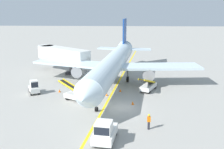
{
  "coord_description": "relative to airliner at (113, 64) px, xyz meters",
  "views": [
    {
      "loc": [
        0.23,
        -30.53,
        12.3
      ],
      "look_at": [
        -1.61,
        7.11,
        2.5
      ],
      "focal_mm": 41.28,
      "sensor_mm": 36.0,
      "label": 1
    }
  ],
  "objects": [
    {
      "name": "pushback_tug",
      "position": [
        -0.01,
        -19.24,
        -2.42
      ],
      "size": [
        2.36,
        3.82,
        2.2
      ],
      "color": "silver",
      "rests_on": "ground"
    },
    {
      "name": "ground_plane",
      "position": [
        1.54,
        -10.65,
        -3.42
      ],
      "size": [
        300.0,
        300.0,
        0.0
      ],
      "primitive_type": "plane",
      "color": "#9E9B93"
    },
    {
      "name": "baggage_tug_near_wing",
      "position": [
        -11.45,
        -5.67,
        -2.49
      ],
      "size": [
        2.26,
        2.73,
        2.1
      ],
      "color": "silver",
      "rests_on": "ground"
    },
    {
      "name": "ground_crew_marshaller",
      "position": [
        4.38,
        -16.46,
        -2.51
      ],
      "size": [
        0.36,
        0.24,
        1.7
      ],
      "color": "#26262D",
      "rests_on": "ground"
    },
    {
      "name": "airliner",
      "position": [
        0.0,
        0.0,
        0.0
      ],
      "size": [
        28.37,
        35.32,
        10.1
      ],
      "color": "silver",
      "rests_on": "ground"
    },
    {
      "name": "safety_cone_nose_right",
      "position": [
        -0.72,
        -6.14,
        -3.2
      ],
      "size": [
        0.36,
        0.36,
        0.44
      ],
      "primitive_type": "cone",
      "color": "orange",
      "rests_on": "ground"
    },
    {
      "name": "taxi_line_yellow",
      "position": [
        -0.07,
        -5.65,
        -3.41
      ],
      "size": [
        10.68,
        79.36,
        0.01
      ],
      "primitive_type": "cube",
      "rotation": [
        0.0,
        0.0,
        -0.13
      ],
      "color": "yellow",
      "rests_on": "ground"
    },
    {
      "name": "belt_loader_aft_hold",
      "position": [
        -4.64,
        -8.24,
        -2.64
      ],
      "size": [
        4.94,
        3.63,
        2.59
      ],
      "color": "silver",
      "rests_on": "ground"
    },
    {
      "name": "safety_cone_wingtip_left",
      "position": [
        2.94,
        -9.45,
        -3.2
      ],
      "size": [
        0.36,
        0.36,
        0.44
      ],
      "primitive_type": "cone",
      "color": "orange",
      "rests_on": "ground"
    },
    {
      "name": "jet_bridge",
      "position": [
        -10.89,
        7.83,
        0.12
      ],
      "size": [
        11.65,
        9.79,
        4.85
      ],
      "color": "silver",
      "rests_on": "ground"
    },
    {
      "name": "belt_loader_forward_hold",
      "position": [
        5.43,
        -3.47,
        -2.64
      ],
      "size": [
        3.25,
        5.06,
        2.59
      ],
      "color": "silver",
      "rests_on": "ground"
    },
    {
      "name": "safety_cone_nose_left",
      "position": [
        1.22,
        -4.18,
        -3.2
      ],
      "size": [
        0.36,
        0.36,
        0.44
      ],
      "primitive_type": "cone",
      "color": "orange",
      "rests_on": "ground"
    },
    {
      "name": "safety_cone_wingtip_right",
      "position": [
        -7.91,
        -4.84,
        -3.2
      ],
      "size": [
        0.36,
        0.36,
        0.44
      ],
      "primitive_type": "cone",
      "color": "orange",
      "rests_on": "ground"
    }
  ]
}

